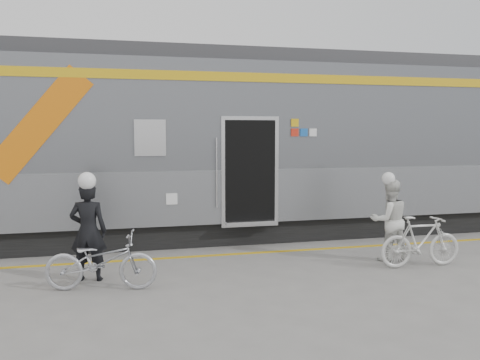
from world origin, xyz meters
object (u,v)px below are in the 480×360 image
object	(u,v)px
bicycle_right	(421,241)
bicycle_left	(101,261)
man	(88,231)
woman	(389,220)

from	to	relation	value
bicycle_right	bicycle_left	bearing A→B (deg)	91.64
man	bicycle_right	size ratio (longest dim) A/B	1.05
bicycle_left	man	bearing A→B (deg)	30.80
bicycle_left	bicycle_right	distance (m)	5.41
man	bicycle_left	size ratio (longest dim) A/B	0.95
man	bicycle_right	xyz separation A→B (m)	(5.61, -0.57, -0.34)
woman	bicycle_right	xyz separation A→B (m)	(0.30, -0.55, -0.30)
bicycle_left	woman	distance (m)	5.14
bicycle_left	woman	xyz separation A→B (m)	(5.11, 0.53, 0.31)
bicycle_left	woman	bearing A→B (deg)	-73.21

